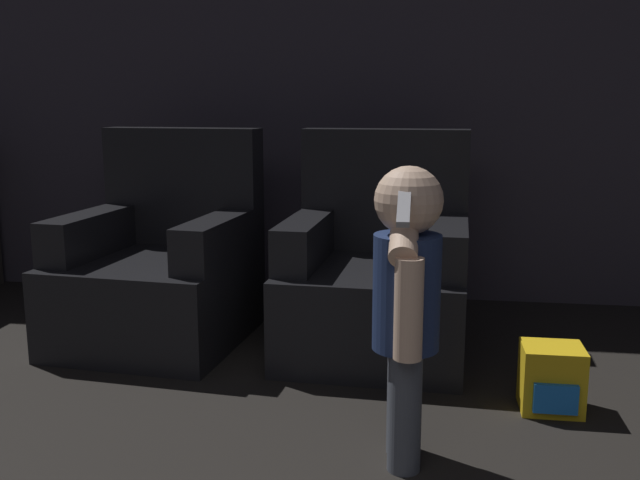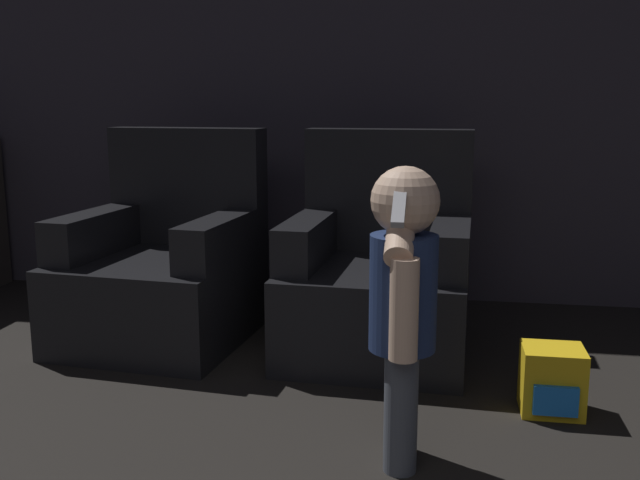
{
  "view_description": "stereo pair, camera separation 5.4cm",
  "coord_description": "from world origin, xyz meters",
  "px_view_note": "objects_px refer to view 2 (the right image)",
  "views": [
    {
      "loc": [
        0.4,
        0.45,
        1.12
      ],
      "look_at": [
        0.02,
        3.04,
        0.61
      ],
      "focal_mm": 40.0,
      "sensor_mm": 36.0,
      "label": 1
    },
    {
      "loc": [
        0.46,
        0.45,
        1.12
      ],
      "look_at": [
        0.02,
        3.04,
        0.61
      ],
      "focal_mm": 40.0,
      "sensor_mm": 36.0,
      "label": 2
    }
  ],
  "objects_px": {
    "armchair_left": "(165,269)",
    "person_toddler": "(403,293)",
    "armchair_right": "(379,278)",
    "toy_backpack": "(552,381)"
  },
  "relations": [
    {
      "from": "armchair_right",
      "to": "person_toddler",
      "type": "bearing_deg",
      "value": -78.75
    },
    {
      "from": "person_toddler",
      "to": "toy_backpack",
      "type": "distance_m",
      "value": 0.82
    },
    {
      "from": "armchair_left",
      "to": "person_toddler",
      "type": "xyz_separation_m",
      "value": [
        1.18,
        -1.06,
        0.22
      ]
    },
    {
      "from": "armchair_left",
      "to": "armchair_right",
      "type": "relative_size",
      "value": 1.0
    },
    {
      "from": "armchair_right",
      "to": "person_toddler",
      "type": "relative_size",
      "value": 1.06
    },
    {
      "from": "person_toddler",
      "to": "armchair_left",
      "type": "bearing_deg",
      "value": -136.31
    },
    {
      "from": "armchair_left",
      "to": "person_toddler",
      "type": "bearing_deg",
      "value": -36.39
    },
    {
      "from": "armchair_left",
      "to": "person_toddler",
      "type": "relative_size",
      "value": 1.06
    },
    {
      "from": "armchair_left",
      "to": "toy_backpack",
      "type": "height_order",
      "value": "armchair_left"
    },
    {
      "from": "armchair_right",
      "to": "person_toddler",
      "type": "height_order",
      "value": "armchair_right"
    }
  ]
}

